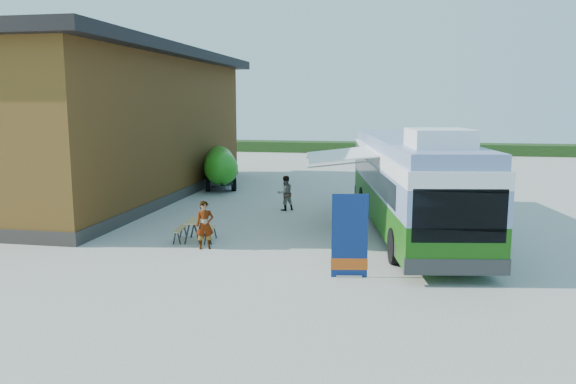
% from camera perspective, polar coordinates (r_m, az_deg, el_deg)
% --- Properties ---
extents(ground, '(100.00, 100.00, 0.00)m').
position_cam_1_polar(ground, '(17.86, -2.53, -6.58)').
color(ground, '#BCB7AD').
rests_on(ground, ground).
extents(barn, '(9.60, 21.20, 7.50)m').
position_cam_1_polar(barn, '(30.42, -17.83, 6.34)').
color(barn, brown).
rests_on(barn, ground).
extents(hedge, '(40.00, 3.00, 1.00)m').
position_cam_1_polar(hedge, '(55.06, 14.88, 4.29)').
color(hedge, '#264419').
rests_on(hedge, ground).
extents(bus, '(4.95, 13.46, 4.05)m').
position_cam_1_polar(bus, '(21.38, 12.32, 1.12)').
color(bus, '#1C6510').
rests_on(bus, ground).
extents(awning, '(3.43, 4.80, 0.53)m').
position_cam_1_polar(awning, '(21.49, 6.12, 4.05)').
color(awning, white).
rests_on(awning, ground).
extents(banner, '(1.02, 0.30, 2.36)m').
position_cam_1_polar(banner, '(15.66, 6.27, -5.23)').
color(banner, navy).
rests_on(banner, ground).
extents(picnic_table, '(1.46, 1.34, 0.75)m').
position_cam_1_polar(picnic_table, '(19.93, -9.43, -3.38)').
color(picnic_table, tan).
rests_on(picnic_table, ground).
extents(person_a, '(0.69, 0.58, 1.61)m').
position_cam_1_polar(person_a, '(18.81, -8.45, -3.34)').
color(person_a, '#999999').
rests_on(person_a, ground).
extents(person_b, '(0.97, 0.94, 1.57)m').
position_cam_1_polar(person_b, '(25.24, -0.29, -0.11)').
color(person_b, '#999999').
rests_on(person_b, ground).
extents(slurry_tanker, '(3.12, 5.80, 2.24)m').
position_cam_1_polar(slurry_tanker, '(32.06, -6.93, 2.70)').
color(slurry_tanker, '#258618').
rests_on(slurry_tanker, ground).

